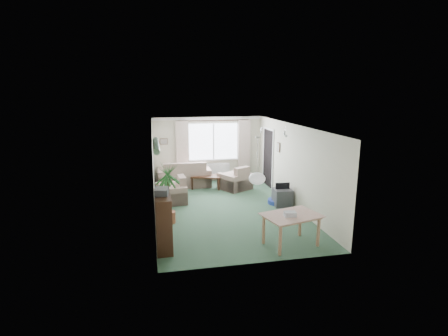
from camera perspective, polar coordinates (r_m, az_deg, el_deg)
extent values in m
plane|color=#31523B|center=(10.12, 0.34, -6.73)|extent=(6.50, 6.50, 0.00)
cube|color=white|center=(12.89, -1.75, 4.37)|extent=(1.80, 0.03, 1.30)
cube|color=black|center=(12.72, -1.71, 7.75)|extent=(2.60, 0.03, 0.03)
cube|color=beige|center=(12.68, -6.79, 3.10)|extent=(0.45, 0.08, 2.00)
cube|color=beige|center=(13.07, 3.32, 3.45)|extent=(0.45, 0.08, 2.00)
cube|color=white|center=(13.05, -1.68, -0.44)|extent=(1.20, 0.10, 0.55)
cube|color=black|center=(12.42, 7.23, 1.62)|extent=(0.03, 0.95, 2.00)
sphere|color=white|center=(7.60, 5.42, -1.73)|extent=(0.36, 0.36, 0.36)
cylinder|color=#196626|center=(7.12, -11.03, 3.68)|extent=(1.60, 1.60, 0.12)
sphere|color=silver|center=(10.81, 6.17, 6.54)|extent=(0.20, 0.20, 0.20)
sphere|color=silver|center=(9.78, 9.98, 5.78)|extent=(0.20, 0.20, 0.20)
cube|color=brown|center=(12.70, -9.80, 4.29)|extent=(0.28, 0.03, 0.22)
cube|color=brown|center=(11.40, 8.89, 3.38)|extent=(0.03, 0.24, 0.30)
cube|color=beige|center=(12.47, -6.51, -0.88)|extent=(1.83, 0.97, 0.91)
cube|color=beige|center=(12.02, 1.82, -1.54)|extent=(1.23, 1.21, 0.83)
cube|color=beige|center=(10.72, -8.60, -3.50)|extent=(0.92, 0.97, 0.80)
cube|color=black|center=(12.16, -2.87, -2.27)|extent=(1.14, 0.84, 0.46)
cube|color=brown|center=(12.12, -3.00, -0.82)|extent=(0.12, 0.05, 0.16)
cube|color=black|center=(7.68, -9.91, -8.60)|extent=(0.35, 0.99, 1.20)
cube|color=#393A3E|center=(7.47, -10.22, -3.80)|extent=(0.33, 0.39, 0.14)
cylinder|color=#225C1F|center=(8.99, -9.05, -4.05)|extent=(0.70, 0.70, 1.60)
cube|color=tan|center=(7.92, 10.85, -9.96)|extent=(1.25, 0.98, 0.69)
cube|color=silver|center=(7.68, 10.73, -7.46)|extent=(0.27, 0.22, 0.12)
cube|color=#3F4145|center=(10.51, 9.47, -4.71)|extent=(0.54, 0.58, 0.50)
cylinder|color=#22249F|center=(10.72, 8.82, -5.40)|extent=(0.63, 0.63, 0.12)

